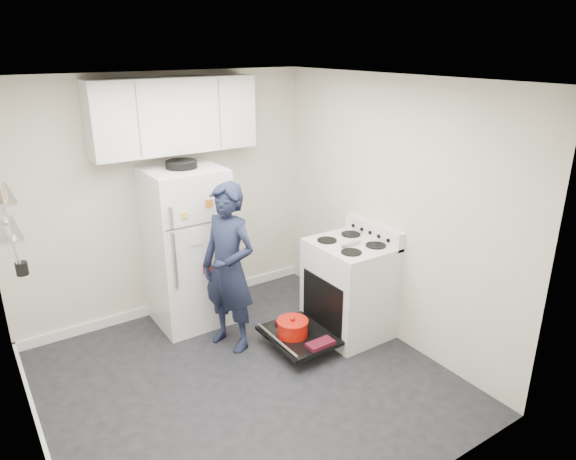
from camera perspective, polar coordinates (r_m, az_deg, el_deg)
room at (r=4.05m, az=-5.88°, el=-2.40°), size 3.21×3.21×2.51m
electric_range at (r=5.11m, az=6.69°, el=-6.55°), size 0.66×0.76×1.10m
open_oven_door at (r=4.92m, az=0.92°, el=-11.23°), size 0.55×0.70×0.23m
refrigerator at (r=5.26m, az=-11.12°, el=-1.81°), size 0.72×0.74×1.70m
upper_cabinets at (r=5.11m, az=-12.57°, el=12.35°), size 1.60×0.33×0.70m
wall_shelf_rack at (r=3.94m, az=-29.01°, el=1.70°), size 0.14×0.60×0.61m
person at (r=4.75m, az=-6.61°, el=-4.24°), size 0.57×0.68×1.61m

